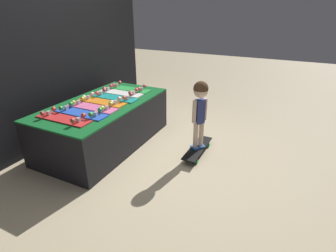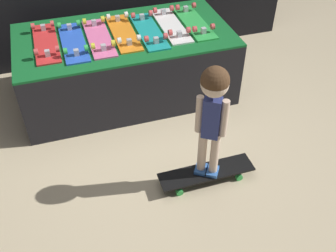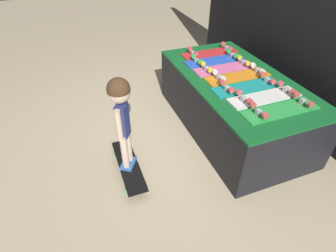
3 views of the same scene
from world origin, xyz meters
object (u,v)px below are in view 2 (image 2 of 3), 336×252
at_px(skateboard_blue_on_rack, 73,41).
at_px(skateboard_pink_on_rack, 99,37).
at_px(child, 213,104).
at_px(skateboard_red_on_rack, 46,42).
at_px(skateboard_orange_on_rack, 123,32).
at_px(skateboard_teal_on_rack, 149,30).
at_px(skateboard_on_floor, 206,173).
at_px(skateboard_white_on_rack, 171,25).
at_px(skateboard_green_on_rack, 194,22).

height_order(skateboard_blue_on_rack, skateboard_pink_on_rack, same).
bearing_deg(child, skateboard_pink_on_rack, 145.37).
distance_m(skateboard_red_on_rack, child, 1.64).
height_order(skateboard_red_on_rack, skateboard_orange_on_rack, same).
bearing_deg(skateboard_pink_on_rack, child, -67.60).
relative_size(skateboard_teal_on_rack, child, 0.77).
distance_m(skateboard_red_on_rack, skateboard_on_floor, 1.74).
height_order(skateboard_teal_on_rack, skateboard_on_floor, skateboard_teal_on_rack).
xyz_separation_m(skateboard_pink_on_rack, skateboard_on_floor, (0.53, -1.28, -0.57)).
bearing_deg(skateboard_white_on_rack, skateboard_green_on_rack, -1.28).
height_order(skateboard_blue_on_rack, skateboard_white_on_rack, same).
bearing_deg(skateboard_on_floor, skateboard_green_on_rack, 74.47).
xyz_separation_m(skateboard_pink_on_rack, skateboard_green_on_rack, (0.89, 0.03, 0.00)).
bearing_deg(skateboard_pink_on_rack, skateboard_red_on_rack, 174.22).
xyz_separation_m(skateboard_white_on_rack, skateboard_green_on_rack, (0.22, -0.00, 0.00)).
bearing_deg(skateboard_green_on_rack, child, -105.53).
relative_size(skateboard_blue_on_rack, skateboard_pink_on_rack, 1.00).
relative_size(skateboard_pink_on_rack, skateboard_on_floor, 0.97).
height_order(skateboard_red_on_rack, child, child).
xyz_separation_m(skateboard_blue_on_rack, child, (0.75, -1.26, 0.08)).
relative_size(skateboard_pink_on_rack, skateboard_teal_on_rack, 1.00).
relative_size(skateboard_blue_on_rack, skateboard_teal_on_rack, 1.00).
height_order(skateboard_blue_on_rack, skateboard_orange_on_rack, same).
bearing_deg(child, skateboard_teal_on_rack, 126.69).
bearing_deg(skateboard_pink_on_rack, skateboard_on_floor, -67.60).
relative_size(skateboard_red_on_rack, skateboard_teal_on_rack, 1.00).
xyz_separation_m(skateboard_blue_on_rack, skateboard_white_on_rack, (0.89, 0.04, 0.00)).
relative_size(skateboard_orange_on_rack, child, 0.77).
distance_m(skateboard_blue_on_rack, skateboard_green_on_rack, 1.11).
bearing_deg(skateboard_orange_on_rack, child, -76.85).
height_order(skateboard_red_on_rack, skateboard_green_on_rack, same).
bearing_deg(skateboard_teal_on_rack, skateboard_blue_on_rack, 179.83).
xyz_separation_m(skateboard_red_on_rack, skateboard_pink_on_rack, (0.44, -0.04, 0.00)).
xyz_separation_m(skateboard_blue_on_rack, skateboard_green_on_rack, (1.11, 0.04, 0.00)).
xyz_separation_m(skateboard_blue_on_rack, skateboard_on_floor, (0.75, -1.26, -0.57)).
xyz_separation_m(skateboard_pink_on_rack, skateboard_white_on_rack, (0.67, 0.03, 0.00)).
height_order(skateboard_red_on_rack, skateboard_on_floor, skateboard_red_on_rack).
relative_size(skateboard_green_on_rack, child, 0.77).
xyz_separation_m(skateboard_teal_on_rack, skateboard_green_on_rack, (0.44, 0.04, 0.00)).
distance_m(skateboard_red_on_rack, skateboard_orange_on_rack, 0.67).
distance_m(skateboard_orange_on_rack, skateboard_teal_on_rack, 0.23).
bearing_deg(skateboard_blue_on_rack, skateboard_white_on_rack, 2.79).
relative_size(skateboard_blue_on_rack, skateboard_on_floor, 0.97).
distance_m(skateboard_pink_on_rack, skateboard_white_on_rack, 0.67).
distance_m(skateboard_pink_on_rack, skateboard_orange_on_rack, 0.22).
relative_size(skateboard_orange_on_rack, skateboard_green_on_rack, 1.00).
xyz_separation_m(skateboard_orange_on_rack, child, (0.30, -1.30, 0.08)).
relative_size(skateboard_red_on_rack, skateboard_green_on_rack, 1.00).
relative_size(skateboard_pink_on_rack, child, 0.77).
relative_size(skateboard_orange_on_rack, skateboard_white_on_rack, 1.00).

